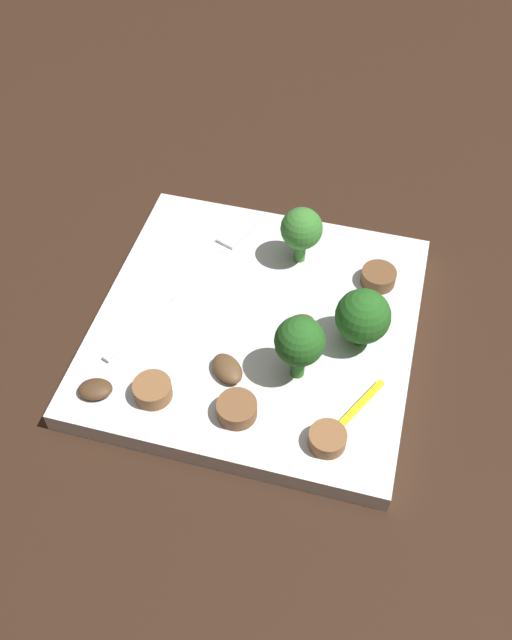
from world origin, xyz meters
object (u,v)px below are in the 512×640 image
object	(u,v)px
broccoli_floret_2	(300,342)
fork	(194,273)
sausage_slice_2	(327,439)
mushroom_2	(227,369)
mushroom_0	(95,389)
pepper_strip_1	(360,405)
broccoli_floret_1	(364,312)
sausage_slice_3	(237,409)
mushroom_1	(300,324)
sausage_slice_0	(153,390)
plate	(256,327)
sausage_slice_1	(378,277)
broccoli_floret_0	(301,230)

from	to	relation	value
broccoli_floret_2	fork	bearing A→B (deg)	54.29
sausage_slice_2	mushroom_2	bearing A→B (deg)	64.75
mushroom_0	mushroom_2	size ratio (longest dim) A/B	0.85
broccoli_floret_2	mushroom_0	world-z (taller)	broccoli_floret_2
broccoli_floret_2	mushroom_2	bearing A→B (deg)	104.86
sausage_slice_2	pepper_strip_1	bearing A→B (deg)	-26.01
broccoli_floret_1	sausage_slice_3	distance (m)	0.12
sausage_slice_2	mushroom_0	xyz separation A→B (m)	(-0.00, 0.17, -0.00)
broccoli_floret_1	sausage_slice_2	distance (m)	0.10
broccoli_floret_1	mushroom_0	size ratio (longest dim) A/B	2.04
mushroom_1	sausage_slice_0	bearing A→B (deg)	134.42
plate	pepper_strip_1	distance (m)	0.11
sausage_slice_1	mushroom_1	world-z (taller)	same
plate	sausage_slice_0	bearing A→B (deg)	148.13
sausage_slice_1	sausage_slice_2	distance (m)	0.16
broccoli_floret_0	broccoli_floret_2	world-z (taller)	broccoli_floret_2
broccoli_floret_1	mushroom_2	bearing A→B (deg)	123.42
sausage_slice_1	broccoli_floret_2	bearing A→B (deg)	157.24
mushroom_2	mushroom_1	bearing A→B (deg)	-37.85
fork	mushroom_0	xyz separation A→B (m)	(-0.13, 0.03, 0.00)
broccoli_floret_0	broccoli_floret_1	bearing A→B (deg)	-137.97
sausage_slice_0	mushroom_0	xyz separation A→B (m)	(-0.01, 0.04, -0.00)
sausage_slice_2	mushroom_0	world-z (taller)	sausage_slice_2
sausage_slice_3	mushroom_0	world-z (taller)	sausage_slice_3
mushroom_2	broccoli_floret_2	bearing A→B (deg)	-75.14
sausage_slice_2	mushroom_0	distance (m)	0.17
sausage_slice_2	mushroom_2	size ratio (longest dim) A/B	0.90
broccoli_floret_0	mushroom_2	world-z (taller)	broccoli_floret_0
sausage_slice_0	mushroom_2	distance (m)	0.06
sausage_slice_3	mushroom_2	world-z (taller)	sausage_slice_3
mushroom_0	mushroom_2	bearing A→B (deg)	-64.92
sausage_slice_1	mushroom_0	bearing A→B (deg)	131.32
sausage_slice_3	mushroom_0	xyz separation A→B (m)	(-0.01, 0.10, -0.00)
broccoli_floret_0	mushroom_2	xyz separation A→B (m)	(-0.13, 0.03, -0.03)
broccoli_floret_0	pepper_strip_1	size ratio (longest dim) A/B	0.98
fork	broccoli_floret_0	distance (m)	0.10
mushroom_1	mushroom_0	bearing A→B (deg)	126.33
plate	pepper_strip_1	size ratio (longest dim) A/B	4.61
mushroom_1	sausage_slice_2	bearing A→B (deg)	-156.80
sausage_slice_1	pepper_strip_1	bearing A→B (deg)	-177.54
broccoli_floret_0	pepper_strip_1	distance (m)	0.15
broccoli_floret_2	broccoli_floret_1	bearing A→B (deg)	-40.67
plate	mushroom_0	world-z (taller)	mushroom_0
sausage_slice_3	plate	bearing A→B (deg)	5.92
fork	sausage_slice_1	size ratio (longest dim) A/B	6.09
broccoli_floret_1	mushroom_0	distance (m)	0.20
broccoli_floret_0	sausage_slice_0	distance (m)	0.18
sausage_slice_0	pepper_strip_1	xyz separation A→B (m)	(0.03, -0.15, -0.00)
broccoli_floret_1	mushroom_1	bearing A→B (deg)	95.02
sausage_slice_1	mushroom_0	size ratio (longest dim) A/B	1.14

